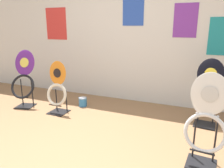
{
  "coord_description": "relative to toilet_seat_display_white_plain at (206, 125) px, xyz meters",
  "views": [
    {
      "loc": [
        1.27,
        -1.53,
        1.35
      ],
      "look_at": [
        0.12,
        1.2,
        0.55
      ],
      "focal_mm": 35.0,
      "sensor_mm": 36.0,
      "label": 1
    }
  ],
  "objects": [
    {
      "name": "wall_back",
      "position": [
        -1.36,
        1.62,
        0.87
      ],
      "size": [
        8.0,
        0.07,
        2.6
      ],
      "color": "silver",
      "rests_on": "ground_plane"
    },
    {
      "name": "paint_can",
      "position": [
        -1.92,
        0.97,
        -0.35
      ],
      "size": [
        0.14,
        0.14,
        0.16
      ],
      "color": "teal",
      "rests_on": "ground_plane"
    },
    {
      "name": "ground_plane",
      "position": [
        -1.36,
        -0.57,
        -0.43
      ],
      "size": [
        14.0,
        14.0,
        0.0
      ],
      "primitive_type": "plane",
      "color": "#8E6642"
    },
    {
      "name": "toilet_seat_display_orange_sun",
      "position": [
        -2.14,
        0.57,
        -0.06
      ],
      "size": [
        0.36,
        0.28,
        0.82
      ],
      "color": "black",
      "rests_on": "ground_plane"
    },
    {
      "name": "toilet_seat_display_white_plain",
      "position": [
        0.0,
        0.0,
        0.0
      ],
      "size": [
        0.4,
        0.3,
        0.94
      ],
      "color": "black",
      "rests_on": "ground_plane"
    },
    {
      "name": "toilet_seat_display_purple_note",
      "position": [
        -2.83,
        0.59,
        0.03
      ],
      "size": [
        0.45,
        0.39,
        0.95
      ],
      "color": "black",
      "rests_on": "ground_plane"
    },
    {
      "name": "toilet_seat_display_jazz_black",
      "position": [
        0.02,
        1.01,
        0.02
      ],
      "size": [
        0.39,
        0.32,
        0.92
      ],
      "color": "black",
      "rests_on": "ground_plane"
    }
  ]
}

